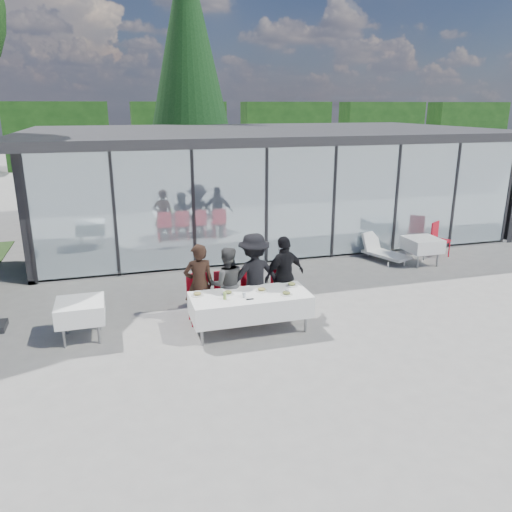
{
  "coord_description": "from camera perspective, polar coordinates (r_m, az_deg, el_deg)",
  "views": [
    {
      "loc": [
        -2.85,
        -8.41,
        4.19
      ],
      "look_at": [
        -0.07,
        1.2,
        1.15
      ],
      "focal_mm": 35.0,
      "sensor_mm": 36.0,
      "label": 1
    }
  ],
  "objects": [
    {
      "name": "ground",
      "position": [
        9.82,
        2.36,
        -8.35
      ],
      "size": [
        90.0,
        90.0,
        0.0
      ],
      "primitive_type": "plane",
      "color": "gray",
      "rests_on": "ground"
    },
    {
      "name": "pavilion",
      "position": [
        17.4,
        0.2,
        10.16
      ],
      "size": [
        14.8,
        8.8,
        3.44
      ],
      "color": "gray",
      "rests_on": "ground"
    },
    {
      "name": "treeline",
      "position": [
        36.48,
        -15.17,
        13.21
      ],
      "size": [
        62.5,
        2.0,
        4.4
      ],
      "color": "#133510",
      "rests_on": "ground"
    },
    {
      "name": "dining_table",
      "position": [
        9.54,
        -0.67,
        -5.6
      ],
      "size": [
        2.26,
        0.96,
        0.75
      ],
      "color": "white",
      "rests_on": "ground"
    },
    {
      "name": "diner_a",
      "position": [
        9.84,
        -6.53,
        -3.23
      ],
      "size": [
        0.64,
        0.64,
        1.64
      ],
      "primitive_type": "imported",
      "rotation": [
        0.0,
        0.0,
        3.21
      ],
      "color": "black",
      "rests_on": "ground"
    },
    {
      "name": "diner_chair_a",
      "position": [
        10.05,
        -6.59,
        -4.52
      ],
      "size": [
        0.44,
        0.44,
        0.97
      ],
      "color": "red",
      "rests_on": "ground"
    },
    {
      "name": "diner_b",
      "position": [
        9.95,
        -3.33,
        -3.24
      ],
      "size": [
        0.85,
        0.85,
        1.53
      ],
      "primitive_type": "imported",
      "rotation": [
        0.0,
        0.0,
        2.98
      ],
      "color": "#494949",
      "rests_on": "ground"
    },
    {
      "name": "diner_chair_b",
      "position": [
        10.14,
        -3.46,
        -4.22
      ],
      "size": [
        0.44,
        0.44,
        0.97
      ],
      "color": "red",
      "rests_on": "ground"
    },
    {
      "name": "diner_c",
      "position": [
        10.04,
        -0.23,
        -2.31
      ],
      "size": [
        1.23,
        1.23,
        1.76
      ],
      "primitive_type": "imported",
      "rotation": [
        0.0,
        0.0,
        3.22
      ],
      "color": "black",
      "rests_on": "ground"
    },
    {
      "name": "diner_chair_c",
      "position": [
        10.27,
        -0.41,
        -3.92
      ],
      "size": [
        0.44,
        0.44,
        0.97
      ],
      "color": "red",
      "rests_on": "ground"
    },
    {
      "name": "diner_d",
      "position": [
        10.25,
        3.26,
        -2.25
      ],
      "size": [
        1.24,
        1.24,
        1.66
      ],
      "primitive_type": "imported",
      "rotation": [
        0.0,
        0.0,
        3.48
      ],
      "color": "black",
      "rests_on": "ground"
    },
    {
      "name": "diner_chair_d",
      "position": [
        10.45,
        3.02,
        -3.56
      ],
      "size": [
        0.44,
        0.44,
        0.97
      ],
      "color": "red",
      "rests_on": "ground"
    },
    {
      "name": "plate_a",
      "position": [
        9.46,
        -6.72,
        -4.36
      ],
      "size": [
        0.24,
        0.24,
        0.07
      ],
      "color": "white",
      "rests_on": "dining_table"
    },
    {
      "name": "plate_b",
      "position": [
        9.48,
        -3.22,
        -4.22
      ],
      "size": [
        0.24,
        0.24,
        0.07
      ],
      "color": "white",
      "rests_on": "dining_table"
    },
    {
      "name": "plate_c",
      "position": [
        9.62,
        0.65,
        -3.87
      ],
      "size": [
        0.24,
        0.24,
        0.07
      ],
      "color": "white",
      "rests_on": "dining_table"
    },
    {
      "name": "plate_d",
      "position": [
        9.91,
        4.11,
        -3.27
      ],
      "size": [
        0.24,
        0.24,
        0.07
      ],
      "color": "white",
      "rests_on": "dining_table"
    },
    {
      "name": "plate_extra",
      "position": [
        9.45,
        3.49,
        -4.29
      ],
      "size": [
        0.24,
        0.24,
        0.07
      ],
      "color": "white",
      "rests_on": "dining_table"
    },
    {
      "name": "juice_bottle",
      "position": [
        9.22,
        -3.6,
        -4.56
      ],
      "size": [
        0.06,
        0.06,
        0.14
      ],
      "primitive_type": "cylinder",
      "color": "#8FB54B",
      "rests_on": "dining_table"
    },
    {
      "name": "drinking_glasses",
      "position": [
        9.38,
        1.13,
        -4.28
      ],
      "size": [
        0.9,
        0.12,
        0.1
      ],
      "color": "silver",
      "rests_on": "dining_table"
    },
    {
      "name": "folded_eyeglasses",
      "position": [
        9.22,
        -0.7,
        -4.95
      ],
      "size": [
        0.14,
        0.03,
        0.01
      ],
      "primitive_type": "cube",
      "color": "black",
      "rests_on": "dining_table"
    },
    {
      "name": "spare_table_left",
      "position": [
        9.78,
        -19.44,
        -5.93
      ],
      "size": [
        0.86,
        0.86,
        0.74
      ],
      "color": "white",
      "rests_on": "ground"
    },
    {
      "name": "spare_table_right",
      "position": [
        14.25,
        18.48,
        1.24
      ],
      "size": [
        0.86,
        0.86,
        0.74
      ],
      "color": "white",
      "rests_on": "ground"
    },
    {
      "name": "spare_chair_a",
      "position": [
        15.27,
        20.07,
        2.03
      ],
      "size": [
        0.6,
        0.6,
        0.97
      ],
      "color": "red",
      "rests_on": "ground"
    },
    {
      "name": "spare_chair_b",
      "position": [
        15.07,
        12.47,
        2.48
      ],
      "size": [
        0.46,
        0.46,
        0.97
      ],
      "color": "red",
      "rests_on": "ground"
    },
    {
      "name": "lounger",
      "position": [
        14.48,
        14.15,
        0.62
      ],
      "size": [
        1.06,
        1.46,
        0.72
      ],
      "color": "white",
      "rests_on": "ground"
    },
    {
      "name": "conifer_tree",
      "position": [
        21.75,
        -7.74,
        21.5
      ],
      "size": [
        4.0,
        4.0,
        10.5
      ],
      "color": "#382316",
      "rests_on": "ground"
    }
  ]
}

